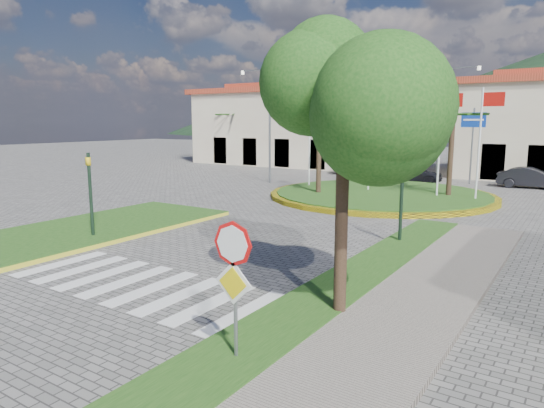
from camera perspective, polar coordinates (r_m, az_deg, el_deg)
The scene contains 19 objects.
sidewalk_right at distance 8.62m, azimuth 1.94°, elevation -19.80°, with size 4.00×28.00×0.15m, color gray.
verge_right at distance 9.22m, azimuth -4.75°, elevation -17.64°, with size 1.60×28.00×0.18m, color #1C4A15.
median_left at distance 19.87m, azimuth -23.67°, elevation -3.39°, with size 5.00×14.00×0.18m, color #1C4A15.
crosswalk at distance 13.68m, azimuth -15.61°, elevation -9.03°, with size 8.00×3.00×0.01m, color silver.
roundabout_island at distance 28.50m, azimuth 12.70°, elevation 1.13°, with size 12.70×12.70×6.00m.
stop_sign at distance 8.48m, azimuth -4.53°, elevation -7.67°, with size 0.80×0.11×2.65m.
deciduous_tree at distance 10.42m, azimuth 8.59°, elevation 14.32°, with size 3.60×3.60×6.80m.
traffic_light_left at distance 18.77m, azimuth -20.61°, elevation 1.83°, with size 0.15×0.18×3.20m.
traffic_light_right at distance 17.44m, azimuth 15.03°, elevation 1.56°, with size 0.15×0.18×3.20m.
direction_sign_west at distance 37.33m, azimuth 14.93°, elevation 8.20°, with size 1.60×0.14×5.20m.
direction_sign_east at distance 36.05m, azimuth 22.55°, elevation 7.75°, with size 1.60×0.14×5.20m.
street_lamp_centre at distance 35.54m, azimuth 19.14°, elevation 9.49°, with size 4.80×0.16×8.00m.
street_lamp_west at distance 34.12m, azimuth -0.27°, elevation 10.03°, with size 4.80×0.16×8.00m.
building_left at distance 48.68m, azimuth 4.02°, elevation 9.23°, with size 23.32×9.54×8.05m.
hill_far_west at distance 158.46m, azimuth 9.36°, elevation 12.04°, with size 140.00×140.00×22.00m, color black.
hill_near_back at distance 135.92m, azimuth 25.38°, elevation 10.38°, with size 110.00×110.00×16.00m, color black.
white_van at distance 40.52m, azimuth 10.35°, elevation 4.35°, with size 2.07×4.50×1.25m, color #BDBDBF.
car_dark_a at distance 36.15m, azimuth 16.38°, elevation 3.54°, with size 1.57×3.90×1.33m, color black.
car_dark_b at distance 35.76m, azimuth 28.18°, elevation 2.72°, with size 1.41×4.06×1.34m, color black.
Camera 1 is at (9.89, -4.41, 4.33)m, focal length 32.00 mm.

